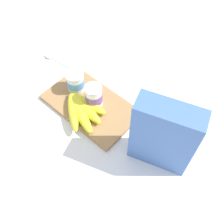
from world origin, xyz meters
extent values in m
plane|color=white|center=(0.00, 0.00, 0.00)|extent=(2.40, 2.40, 0.00)
cube|color=#A37A4C|center=(0.00, 0.00, 0.01)|extent=(0.34, 0.20, 0.02)
cube|color=#4770B7|center=(0.31, 0.00, 0.13)|extent=(0.20, 0.13, 0.27)
cylinder|color=white|center=(-0.09, 0.02, 0.05)|extent=(0.06, 0.06, 0.08)
cylinder|color=#5193D1|center=(-0.09, 0.02, 0.05)|extent=(0.07, 0.07, 0.03)
cylinder|color=silver|center=(-0.09, 0.02, 0.09)|extent=(0.07, 0.07, 0.00)
cylinder|color=white|center=(0.01, 0.01, 0.06)|extent=(0.06, 0.06, 0.09)
cylinder|color=#7A4C99|center=(0.01, 0.01, 0.06)|extent=(0.06, 0.06, 0.04)
cylinder|color=silver|center=(0.01, 0.01, 0.11)|extent=(0.06, 0.06, 0.00)
ellipsoid|color=yellow|center=(-0.01, -0.08, 0.03)|extent=(0.15, 0.12, 0.04)
ellipsoid|color=yellow|center=(0.01, -0.06, 0.03)|extent=(0.19, 0.10, 0.04)
ellipsoid|color=yellow|center=(0.01, -0.04, 0.04)|extent=(0.17, 0.06, 0.04)
ellipsoid|color=yellow|center=(0.00, -0.01, 0.03)|extent=(0.16, 0.06, 0.03)
cylinder|color=brown|center=(-0.08, -0.03, 0.03)|extent=(0.01, 0.01, 0.02)
cylinder|color=silver|center=(-0.26, 0.08, 0.00)|extent=(0.11, 0.02, 0.01)
ellipsoid|color=silver|center=(-0.32, 0.07, 0.01)|extent=(0.04, 0.03, 0.01)
camera|label=1|loc=(0.45, -0.38, 0.80)|focal=42.62mm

